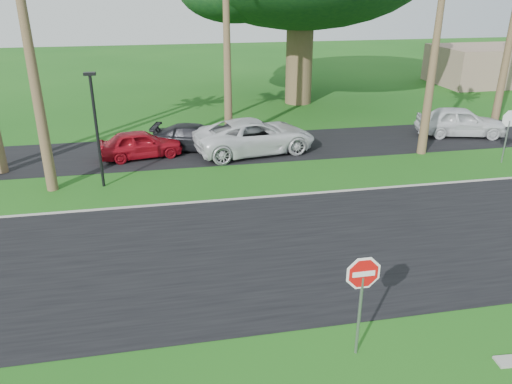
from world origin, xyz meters
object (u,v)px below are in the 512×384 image
at_px(car_pickup, 460,122).
at_px(stop_sign_near, 362,286).
at_px(car_dark, 196,138).
at_px(car_minivan, 255,136).
at_px(stop_sign_far, 509,126).
at_px(car_red, 141,144).

bearing_deg(car_pickup, stop_sign_near, 156.93).
distance_m(car_dark, car_pickup, 14.30).
distance_m(car_minivan, car_pickup, 11.53).
distance_m(stop_sign_far, car_minivan, 11.66).
relative_size(stop_sign_near, car_red, 0.67).
distance_m(car_red, car_minivan, 5.50).
distance_m(stop_sign_far, car_dark, 14.63).
xyz_separation_m(stop_sign_near, car_pickup, (11.97, 15.38, -0.98)).
distance_m(stop_sign_far, car_pickup, 4.52).
xyz_separation_m(stop_sign_far, car_red, (-16.52, 3.92, -1.11)).
bearing_deg(stop_sign_near, car_dark, 98.47).
bearing_deg(car_minivan, stop_sign_far, -118.25).
bearing_deg(stop_sign_far, car_minivan, -18.32).
height_order(car_dark, car_minivan, car_minivan).
relative_size(stop_sign_far, car_minivan, 0.44).
height_order(stop_sign_near, car_red, stop_sign_near).
bearing_deg(car_dark, stop_sign_far, -93.90).
bearing_deg(car_minivan, car_red, 77.32).
relative_size(stop_sign_far, car_dark, 0.61).
relative_size(car_red, car_minivan, 0.66).
xyz_separation_m(car_minivan, car_pickup, (11.51, 0.73, -0.04)).
bearing_deg(car_dark, car_minivan, -94.76).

